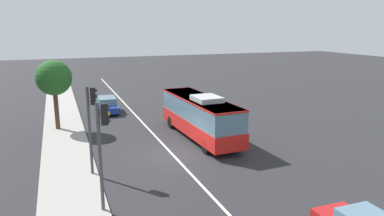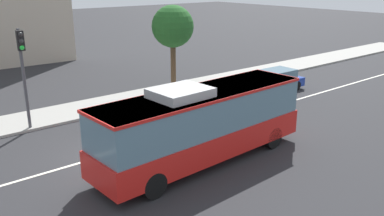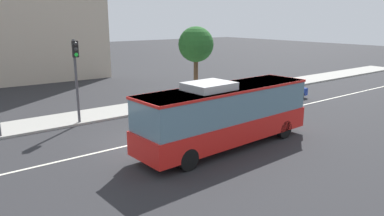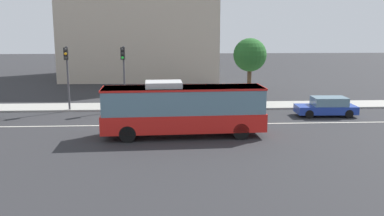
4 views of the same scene
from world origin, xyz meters
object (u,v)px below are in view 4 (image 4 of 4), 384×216
at_px(traffic_light_mid_block, 124,67).
at_px(street_tree_kerbside_left, 250,55).
at_px(sedan_blue, 327,107).
at_px(traffic_light_near_corner, 67,67).
at_px(transit_bus, 183,108).

bearing_deg(traffic_light_mid_block, street_tree_kerbside_left, 105.28).
bearing_deg(traffic_light_mid_block, sedan_blue, 84.84).
xyz_separation_m(traffic_light_near_corner, street_tree_kerbside_left, (14.98, 1.89, 0.76)).
bearing_deg(traffic_light_near_corner, sedan_blue, 80.29).
xyz_separation_m(sedan_blue, street_tree_kerbside_left, (-5.13, 4.74, 3.60)).
relative_size(transit_bus, street_tree_kerbside_left, 1.74).
distance_m(transit_bus, sedan_blue, 12.50).
height_order(traffic_light_mid_block, street_tree_kerbside_left, street_tree_kerbside_left).
xyz_separation_m(transit_bus, sedan_blue, (11.19, 5.46, -1.09)).
relative_size(sedan_blue, traffic_light_mid_block, 0.87).
height_order(sedan_blue, traffic_light_near_corner, traffic_light_near_corner).
bearing_deg(street_tree_kerbside_left, traffic_light_near_corner, -172.79).
distance_m(traffic_light_near_corner, street_tree_kerbside_left, 15.11).
height_order(transit_bus, street_tree_kerbside_left, street_tree_kerbside_left).
bearing_deg(sedan_blue, traffic_light_mid_block, -8.92).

